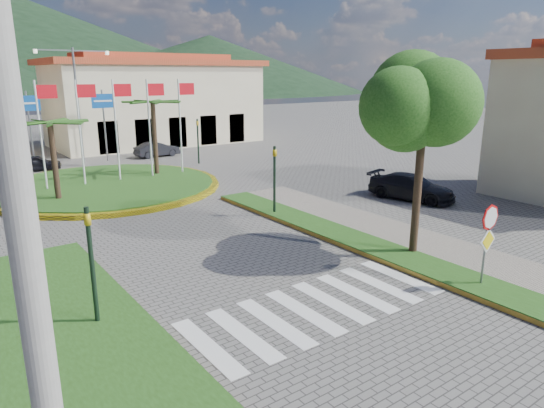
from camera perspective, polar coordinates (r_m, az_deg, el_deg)
ground at (r=11.58m, az=18.93°, el=-18.79°), size 160.00×160.00×0.00m
sidewalk_right at (r=17.10m, az=25.23°, el=-7.79°), size 4.00×28.00×0.15m
verge_right at (r=16.11m, az=23.13°, el=-8.88°), size 1.60×28.00×0.18m
median_left at (r=12.92m, az=-24.81°, el=-15.16°), size 5.00×14.00×0.18m
crosswalk at (r=13.84m, az=5.07°, el=-12.02°), size 8.00×3.00×0.01m
roundabout_island at (r=29.07m, az=-18.91°, el=2.08°), size 12.70×12.70×6.00m
stop_sign at (r=15.60m, az=24.07°, el=-3.07°), size 0.80×0.11×2.65m
deciduous_tree at (r=17.12m, az=17.46°, el=10.64°), size 3.60×3.60×6.80m
utility_pole at (r=5.55m, az=-26.93°, el=-5.51°), size 0.32×0.32×9.00m
traffic_light_left at (r=12.84m, az=-20.51°, el=-5.75°), size 0.15×0.18×3.20m
traffic_light_right at (r=21.82m, az=0.29°, el=3.56°), size 0.15×0.18×3.20m
traffic_light_far at (r=35.43m, az=-8.72°, el=7.83°), size 0.18×0.15×3.20m
direction_sign_west at (r=36.81m, az=-26.70°, el=9.18°), size 1.60×0.14×5.20m
direction_sign_east at (r=37.97m, az=-19.19°, el=10.07°), size 1.60×0.14×5.20m
street_lamp_centre at (r=36.43m, az=-21.90°, el=11.18°), size 4.80×0.16×8.00m
building_right at (r=46.94m, az=-13.57°, el=11.74°), size 19.08×9.54×8.05m
hill_far_mid at (r=167.05m, az=-29.38°, el=16.21°), size 180.00×180.00×30.00m
hill_far_east at (r=160.56m, az=-7.27°, el=15.91°), size 120.00×120.00×18.00m
car_dark_a at (r=36.20m, az=-25.98°, el=4.37°), size 3.26×1.83×1.05m
car_dark_b at (r=39.24m, az=-13.36°, el=6.28°), size 3.55×1.39×1.15m
car_side_right at (r=26.05m, az=16.08°, el=1.94°), size 2.86×4.77×1.30m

